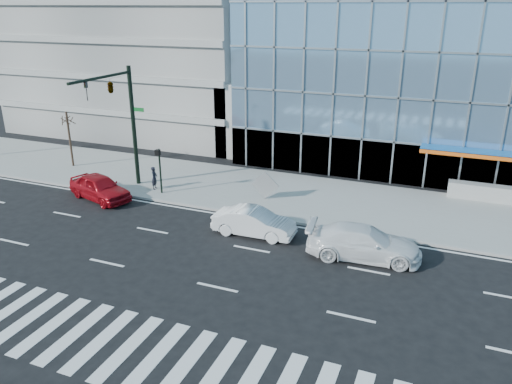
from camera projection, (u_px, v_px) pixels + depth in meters
ground at (252, 249)px, 25.70m from camera, size 160.00×160.00×0.00m
sidewalk at (298, 196)px, 32.61m from camera, size 120.00×8.00×0.15m
parking_garage at (169, 23)px, 51.73m from camera, size 24.00×24.00×20.00m
ramp_block at (267, 115)px, 42.35m from camera, size 6.00×8.00×6.00m
traffic_signal at (118, 100)px, 31.34m from camera, size 1.14×5.74×8.00m
ped_signal_post at (159, 164)px, 32.21m from camera, size 0.30×0.33×3.00m
street_tree_near at (67, 119)px, 37.18m from camera, size 1.10×1.10×4.23m
white_suv at (364, 243)px, 24.58m from camera, size 5.85×2.98×1.63m
white_sedan at (254, 222)px, 27.05m from camera, size 4.55×1.67×1.49m
red_sedan at (100, 187)px, 32.01m from camera, size 5.10×3.24×1.62m
pedestrian at (154, 178)px, 33.39m from camera, size 0.48×0.63×1.54m
tilted_panel at (265, 185)px, 31.66m from camera, size 1.84×0.20×1.84m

